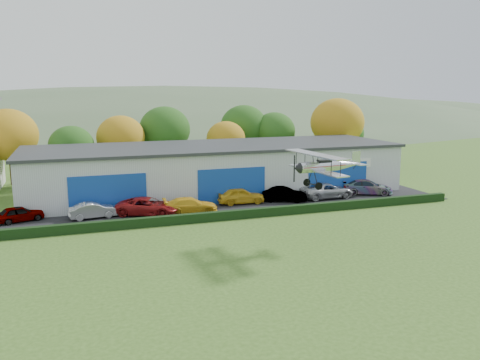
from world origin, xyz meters
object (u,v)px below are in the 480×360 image
object	(u,v)px
car_6	(327,190)
biplane	(325,165)
car_4	(241,196)
car_1	(93,210)
car_2	(148,206)
car_7	(367,187)
car_3	(190,205)
car_5	(284,194)
car_0	(19,214)
hangar	(215,169)

from	to	relation	value
car_6	biplane	xyz separation A→B (m)	(-7.58, -13.10, 4.99)
car_4	car_6	distance (m)	9.45
car_1	car_2	xyz separation A→B (m)	(4.78, -0.42, 0.09)
car_6	car_7	distance (m)	5.08
car_6	car_7	size ratio (longest dim) A/B	1.05
car_3	car_5	bearing A→B (deg)	-77.76
car_4	car_5	xyz separation A→B (m)	(4.49, -0.59, -0.06)
car_3	car_0	bearing A→B (deg)	86.28
car_1	car_3	distance (m)	8.63
car_1	biplane	size ratio (longest dim) A/B	0.63
hangar	car_7	distance (m)	16.77
car_1	car_7	size ratio (longest dim) A/B	0.78
car_3	car_6	distance (m)	15.20
car_0	car_3	world-z (taller)	car_3
car_7	car_3	bearing A→B (deg)	119.23
car_0	car_5	xyz separation A→B (m)	(24.82, -0.39, 0.06)
hangar	car_1	xyz separation A→B (m)	(-13.44, -7.53, -1.91)
car_1	car_5	distance (m)	18.73
car_2	car_3	bearing A→B (deg)	-75.23
car_6	car_5	bearing A→B (deg)	90.53
car_0	car_7	distance (m)	34.84
car_2	car_3	world-z (taller)	car_2
car_6	car_7	bearing A→B (deg)	-87.35
car_3	car_7	size ratio (longest dim) A/B	0.92
hangar	car_3	distance (m)	10.04
car_0	car_2	size ratio (longest dim) A/B	0.71
car_3	car_7	world-z (taller)	car_7
hangar	car_3	xyz separation A→B (m)	(-4.88, -8.57, -1.88)
car_5	car_6	world-z (taller)	car_6
car_3	car_6	size ratio (longest dim) A/B	0.88
car_2	car_6	xyz separation A→B (m)	(18.90, 1.01, 0.00)
car_0	hangar	bearing A→B (deg)	-89.63
car_5	car_3	bearing A→B (deg)	122.80
car_0	car_6	bearing A→B (deg)	-108.98
hangar	car_2	size ratio (longest dim) A/B	7.15
car_2	car_7	xyz separation A→B (m)	(23.96, 1.32, -0.00)
car_6	car_3	bearing A→B (deg)	95.40
car_5	car_7	world-z (taller)	car_7
car_5	car_7	size ratio (longest dim) A/B	0.83
car_3	biplane	size ratio (longest dim) A/B	0.74
car_4	car_2	bearing A→B (deg)	102.41
car_6	car_2	bearing A→B (deg)	92.30
car_5	biplane	xyz separation A→B (m)	(-2.62, -12.99, 5.04)
car_0	car_7	bearing A→B (deg)	-108.40
hangar	car_4	distance (m)	6.75
car_0	car_1	world-z (taller)	car_1
car_4	car_0	bearing A→B (deg)	93.99
car_2	car_7	size ratio (longest dim) A/B	1.04
car_2	car_7	bearing A→B (deg)	-62.75
car_0	car_5	distance (m)	24.82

